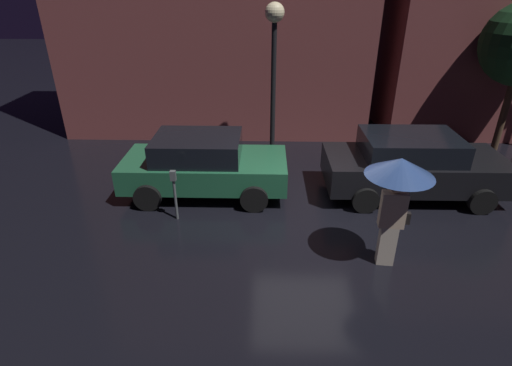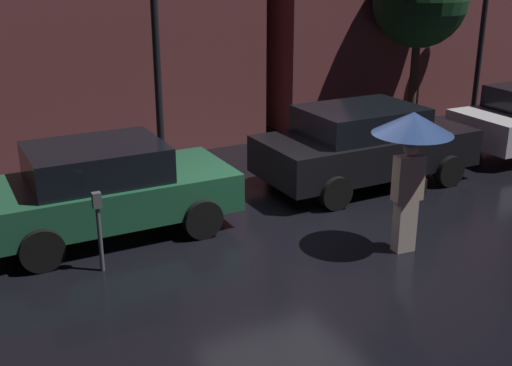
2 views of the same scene
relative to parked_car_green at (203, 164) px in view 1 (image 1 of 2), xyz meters
name	(u,v)px [view 1 (image 1 of 2)]	position (x,y,z in m)	size (l,w,h in m)	color
ground_plane	(310,225)	(2.48, -1.45, -0.76)	(60.00, 60.00, 0.00)	black
parked_car_green	(203,164)	(0.00, 0.00, 0.00)	(3.92, 1.99, 1.47)	#1E5638
parked_car_black	(412,164)	(5.04, 0.05, 0.02)	(4.22, 2.03, 1.52)	black
pedestrian_with_umbrella	(398,180)	(3.75, -2.71, 0.96)	(1.15, 1.15, 2.13)	beige
parking_meter	(174,190)	(-0.44, -1.28, -0.03)	(0.12, 0.10, 1.17)	#4C5154
street_lamp_near	(274,44)	(1.69, 2.19, 2.47)	(0.50, 0.50, 4.26)	black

